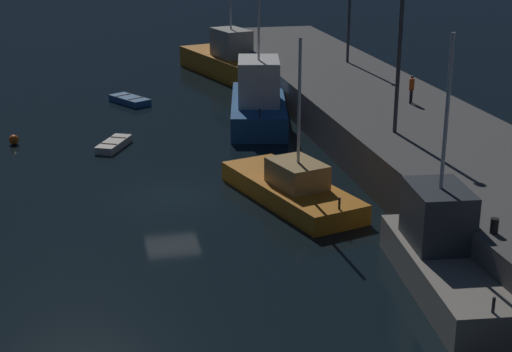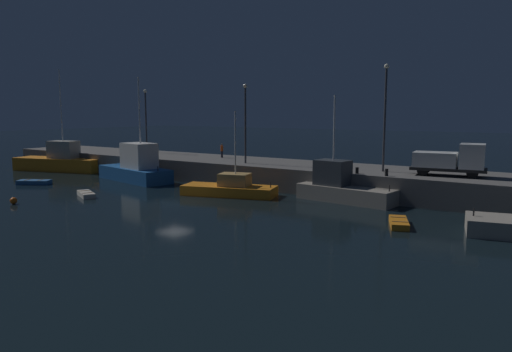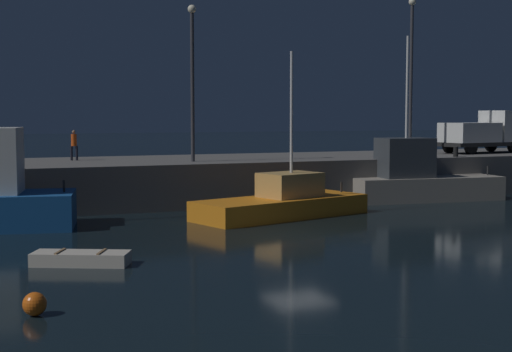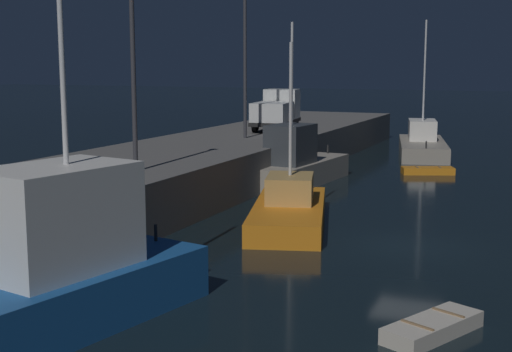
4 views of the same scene
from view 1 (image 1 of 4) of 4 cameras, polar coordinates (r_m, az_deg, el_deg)
The scene contains 12 objects.
ground_plane at distance 36.65m, azimuth -6.28°, elevation -1.53°, with size 320.00×320.00×0.00m, color black.
pier_quay at distance 39.84m, azimuth 13.25°, elevation 1.48°, with size 76.19×8.63×2.27m.
fishing_boat_blue at distance 63.50m, azimuth -2.05°, elevation 8.46°, with size 12.43×6.47×12.76m.
fishing_boat_white at distance 28.25m, azimuth 13.63°, elevation -5.77°, with size 8.61×3.31×8.92m.
fishing_boat_orange at distance 48.90m, azimuth 0.18°, elevation 5.59°, with size 10.57×5.32×11.16m.
fishing_trawler_green at distance 35.71m, azimuth 2.66°, elevation -0.83°, with size 8.95×5.18×7.61m.
dinghy_orange_near at distance 44.65m, azimuth -10.40°, elevation 2.30°, with size 3.17×2.23×0.45m.
rowboat_white_mid at distance 55.04m, azimuth -9.26°, elevation 5.53°, with size 3.49×2.83×0.49m.
mooring_buoy_near at distance 46.68m, azimuth -17.36°, elevation 2.56°, with size 0.56×0.56×0.56m, color orange.
lamp_post_east at distance 38.36m, azimuth 10.54°, elevation 9.97°, with size 0.44×0.44×8.06m.
dockworker at distance 45.38m, azimuth 11.36°, elevation 6.41°, with size 0.41×0.41×1.61m.
bollard_central at distance 27.71m, azimuth 17.10°, elevation -3.52°, with size 0.28×0.28×0.54m, color black.
Camera 1 is at (34.21, -3.37, 12.72)m, focal length 54.47 mm.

